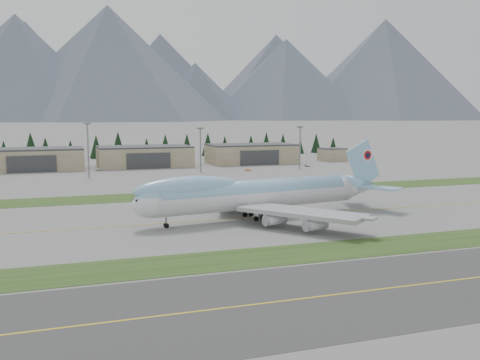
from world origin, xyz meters
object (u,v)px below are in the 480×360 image
object	(u,v)px
hangar_left	(33,159)
service_vehicle_a	(98,171)
service_vehicle_c	(307,167)
service_vehicle_b	(248,171)
boeing_747_freighter	(256,194)
hangar_center	(145,156)
hangar_right	(252,154)

from	to	relation	value
hangar_left	service_vehicle_a	distance (m)	34.29
service_vehicle_c	service_vehicle_b	bearing A→B (deg)	177.25
boeing_747_freighter	service_vehicle_b	world-z (taller)	boeing_747_freighter
service_vehicle_b	service_vehicle_c	world-z (taller)	service_vehicle_b
boeing_747_freighter	hangar_center	xyz separation A→B (m)	(-6.24, 151.43, -1.26)
hangar_left	hangar_right	world-z (taller)	same
hangar_right	service_vehicle_b	size ratio (longest dim) A/B	14.53
hangar_left	service_vehicle_c	world-z (taller)	hangar_left
service_vehicle_a	service_vehicle_c	distance (m)	106.66
hangar_center	hangar_right	size ratio (longest dim) A/B	1.00
service_vehicle_c	hangar_center	bearing A→B (deg)	142.26
hangar_right	boeing_747_freighter	bearing A→B (deg)	-109.54
hangar_right	service_vehicle_a	bearing A→B (deg)	-169.46
boeing_747_freighter	hangar_left	bearing A→B (deg)	103.19
boeing_747_freighter	hangar_right	bearing A→B (deg)	61.63
hangar_center	service_vehicle_b	bearing A→B (deg)	-41.40
hangar_left	hangar_right	xyz separation A→B (m)	(115.00, 0.00, 0.00)
boeing_747_freighter	hangar_right	world-z (taller)	boeing_747_freighter
hangar_left	hangar_center	xyz separation A→B (m)	(55.00, 0.00, 0.00)
service_vehicle_c	hangar_right	bearing A→B (deg)	107.73
hangar_center	service_vehicle_b	size ratio (longest dim) A/B	14.53
service_vehicle_b	hangar_left	bearing A→B (deg)	85.10
service_vehicle_b	service_vehicle_c	xyz separation A→B (m)	(36.71, 10.11, 0.00)
boeing_747_freighter	hangar_center	distance (m)	151.57
hangar_center	service_vehicle_a	size ratio (longest dim) A/B	12.60
service_vehicle_a	service_vehicle_b	distance (m)	72.90
boeing_747_freighter	service_vehicle_c	size ratio (longest dim) A/B	21.46
service_vehicle_b	boeing_747_freighter	bearing A→B (deg)	177.93
hangar_center	hangar_right	bearing A→B (deg)	0.00
hangar_left	service_vehicle_b	size ratio (longest dim) A/B	14.53
boeing_747_freighter	hangar_left	world-z (taller)	boeing_747_freighter
hangar_left	hangar_center	distance (m)	55.00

